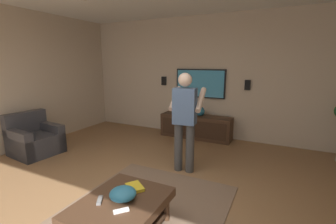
{
  "coord_description": "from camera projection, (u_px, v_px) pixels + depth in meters",
  "views": [
    {
      "loc": [
        -2.01,
        -1.65,
        1.8
      ],
      "look_at": [
        1.25,
        -0.04,
        1.03
      ],
      "focal_mm": 25.29,
      "sensor_mm": 36.0,
      "label": 1
    }
  ],
  "objects": [
    {
      "name": "person_standing",
      "position": [
        185.0,
        117.0,
        3.84
      ],
      "size": [
        0.57,
        0.58,
        1.64
      ],
      "rotation": [
        0.0,
        0.0,
        0.11
      ],
      "color": "#3F3F3F",
      "rests_on": "ground"
    },
    {
      "name": "remote_grey",
      "position": [
        100.0,
        200.0,
        2.43
      ],
      "size": [
        0.15,
        0.12,
        0.02
      ],
      "primitive_type": "cube",
      "rotation": [
        0.0,
        0.0,
        0.56
      ],
      "color": "slate",
      "rests_on": "coffee_table"
    },
    {
      "name": "book",
      "position": [
        135.0,
        187.0,
        2.67
      ],
      "size": [
        0.26,
        0.27,
        0.04
      ],
      "primitive_type": "cube",
      "rotation": [
        0.0,
        0.0,
        0.94
      ],
      "color": "gold",
      "rests_on": "coffee_table"
    },
    {
      "name": "wall_speaker_left",
      "position": [
        248.0,
        85.0,
        5.24
      ],
      "size": [
        0.06,
        0.12,
        0.22
      ],
      "primitive_type": "cube",
      "color": "black"
    },
    {
      "name": "area_rug",
      "position": [
        133.0,
        223.0,
        2.69
      ],
      "size": [
        2.65,
        1.87,
        0.01
      ],
      "primitive_type": "cube",
      "color": "#7A604C",
      "rests_on": "ground"
    },
    {
      "name": "ground_plane",
      "position": [
        119.0,
        215.0,
        2.85
      ],
      "size": [
        8.43,
        8.43,
        0.0
      ],
      "primitive_type": "plane",
      "color": "olive"
    },
    {
      "name": "remote_white",
      "position": [
        121.0,
        211.0,
        2.26
      ],
      "size": [
        0.14,
        0.13,
        0.02
      ],
      "primitive_type": "cube",
      "rotation": [
        0.0,
        0.0,
        5.55
      ],
      "color": "white",
      "rests_on": "coffee_table"
    },
    {
      "name": "wall_back_tv",
      "position": [
        209.0,
        78.0,
        5.68
      ],
      "size": [
        0.1,
        6.67,
        2.87
      ],
      "primitive_type": "cube",
      "color": "#C6B299",
      "rests_on": "ground"
    },
    {
      "name": "armchair",
      "position": [
        35.0,
        140.0,
        4.71
      ],
      "size": [
        0.88,
        0.89,
        0.82
      ],
      "rotation": [
        0.0,
        0.0,
        -1.68
      ],
      "color": "#38383D",
      "rests_on": "ground"
    },
    {
      "name": "bowl",
      "position": [
        123.0,
        194.0,
        2.45
      ],
      "size": [
        0.28,
        0.28,
        0.13
      ],
      "primitive_type": "ellipsoid",
      "color": "teal",
      "rests_on": "coffee_table"
    },
    {
      "name": "tv",
      "position": [
        200.0,
        83.0,
        5.71
      ],
      "size": [
        0.05,
        1.22,
        0.69
      ],
      "rotation": [
        0.0,
        0.0,
        3.14
      ],
      "color": "black"
    },
    {
      "name": "coffee_table",
      "position": [
        121.0,
        210.0,
        2.46
      ],
      "size": [
        1.0,
        0.8,
        0.4
      ],
      "color": "#422B1C",
      "rests_on": "ground"
    },
    {
      "name": "media_console",
      "position": [
        196.0,
        127.0,
        5.71
      ],
      "size": [
        0.45,
        1.7,
        0.55
      ],
      "rotation": [
        0.0,
        0.0,
        3.14
      ],
      "color": "#422B1C",
      "rests_on": "ground"
    },
    {
      "name": "vase_round",
      "position": [
        200.0,
        111.0,
        5.58
      ],
      "size": [
        0.22,
        0.22,
        0.22
      ],
      "primitive_type": "sphere",
      "color": "teal",
      "rests_on": "media_console"
    },
    {
      "name": "remote_black",
      "position": [
        127.0,
        189.0,
        2.64
      ],
      "size": [
        0.09,
        0.16,
        0.02
      ],
      "primitive_type": "cube",
      "rotation": [
        0.0,
        0.0,
        5.01
      ],
      "color": "black",
      "rests_on": "coffee_table"
    },
    {
      "name": "wall_speaker_right",
      "position": [
        164.0,
        81.0,
        6.14
      ],
      "size": [
        0.06,
        0.12,
        0.22
      ],
      "primitive_type": "cube",
      "color": "black"
    }
  ]
}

